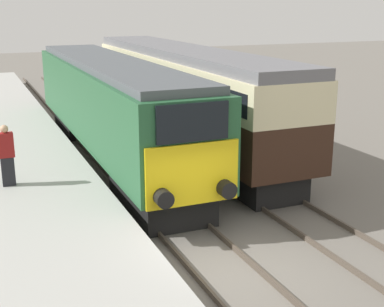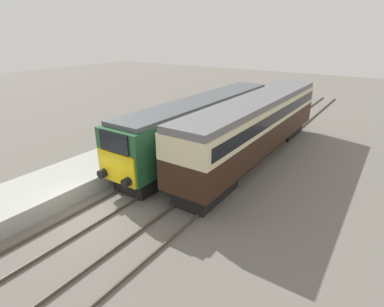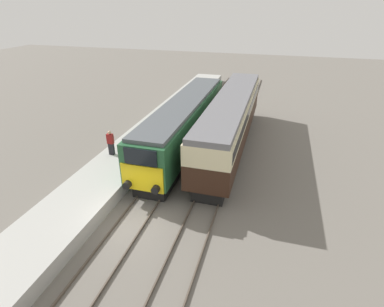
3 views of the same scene
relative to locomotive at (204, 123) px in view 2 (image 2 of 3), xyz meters
The scene contains 7 objects.
ground_plane 10.06m from the locomotive, 90.00° to the right, with size 120.00×120.00×0.00m, color slate.
platform_left 4.16m from the locomotive, 151.21° to the right, with size 3.50×50.00×0.84m.
rails_near_track 5.26m from the locomotive, 90.00° to the right, with size 1.51×60.00×0.14m.
rails_far_track 6.27m from the locomotive, 54.76° to the right, with size 1.50×60.00×0.14m.
locomotive is the anchor object (origin of this frame).
passenger_carriage 3.58m from the locomotive, 17.66° to the left, with size 2.75×16.82×4.14m.
person_on_platform 5.86m from the locomotive, 134.77° to the right, with size 0.44×0.26×1.78m.
Camera 2 is at (10.50, -7.01, 7.88)m, focal length 28.00 mm.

